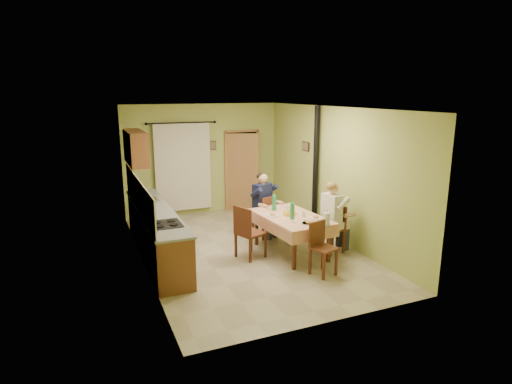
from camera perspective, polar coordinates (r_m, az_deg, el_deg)
name	(u,v)px	position (r m, az deg, el deg)	size (l,w,h in m)	color
floor	(246,250)	(8.65, -1.28, -7.72)	(4.00, 6.00, 0.01)	tan
room_shell	(246,160)	(8.18, -1.35, 4.27)	(4.04, 6.04, 2.82)	#ABB85E
kitchen_run	(156,232)	(8.43, -13.21, -5.18)	(0.64, 3.64, 1.56)	brown
upper_cabinets	(136,148)	(9.35, -15.76, 5.72)	(0.35, 1.40, 0.70)	brown
curtain	(183,167)	(10.85, -9.70, 3.34)	(1.70, 0.07, 2.22)	black
doorway	(242,171)	(11.34, -1.84, 2.87)	(0.96, 0.35, 2.15)	black
dining_table	(291,234)	(8.40, 4.64, -5.66)	(1.17, 1.79, 0.76)	tan
tableware	(295,214)	(8.19, 5.17, -2.89)	(0.92, 1.63, 0.33)	white
chair_far	(264,224)	(9.30, 1.02, -4.32)	(0.48, 0.48, 0.93)	#542817
chair_near	(323,259)	(7.54, 8.88, -8.78)	(0.46, 0.46, 0.93)	#542817
chair_right	(332,238)	(8.58, 10.13, -6.06)	(0.44, 0.44, 0.94)	#542817
chair_left	(250,243)	(8.19, -0.81, -6.78)	(0.60, 0.60, 1.03)	#542817
man_far	(263,198)	(9.14, 0.98, -0.78)	(0.65, 0.58, 1.39)	#141938
man_right	(333,209)	(8.40, 10.23, -2.27)	(0.51, 0.62, 1.39)	beige
stove_flue	(315,186)	(9.68, 7.87, 0.78)	(0.24, 0.24, 2.80)	black
picture_back	(212,145)	(11.05, -5.82, 6.20)	(0.19, 0.03, 0.23)	black
picture_right	(306,146)	(10.09, 6.63, 6.08)	(0.03, 0.31, 0.21)	brown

